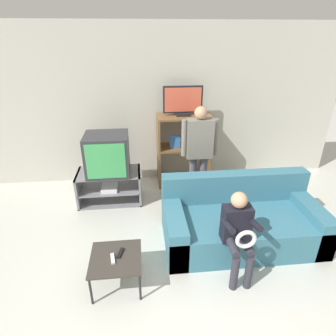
{
  "coord_description": "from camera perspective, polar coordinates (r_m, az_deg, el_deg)",
  "views": [
    {
      "loc": [
        -0.29,
        -1.23,
        2.4
      ],
      "look_at": [
        0.04,
        1.89,
        0.9
      ],
      "focal_mm": 30.0,
      "sensor_mm": 36.0,
      "label": 1
    }
  ],
  "objects": [
    {
      "name": "tv_stand",
      "position": [
        4.48,
        -11.71,
        -3.75
      ],
      "size": [
        0.96,
        0.52,
        0.5
      ],
      "color": "slate",
      "rests_on": "ground_plane"
    },
    {
      "name": "remote_control_black",
      "position": [
        3.06,
        -9.67,
        -16.65
      ],
      "size": [
        0.08,
        0.15,
        0.02
      ],
      "primitive_type": "cube",
      "rotation": [
        0.0,
        0.0,
        -0.29
      ],
      "color": "black",
      "rests_on": "snack_table"
    },
    {
      "name": "person_standing_adult",
      "position": [
        4.13,
        6.35,
        4.25
      ],
      "size": [
        0.53,
        0.2,
        1.51
      ],
      "color": "#4C4C56",
      "rests_on": "ground_plane"
    },
    {
      "name": "person_seated_child",
      "position": [
        3.06,
        14.09,
        -12.14
      ],
      "size": [
        0.33,
        0.43,
        0.97
      ],
      "color": "#2D2D38",
      "rests_on": "ground_plane"
    },
    {
      "name": "wall_back",
      "position": [
        4.83,
        -2.51,
        12.39
      ],
      "size": [
        6.4,
        0.06,
        2.6
      ],
      "color": "beige",
      "rests_on": "ground_plane"
    },
    {
      "name": "snack_table",
      "position": [
        3.06,
        -10.54,
        -17.89
      ],
      "size": [
        0.52,
        0.52,
        0.35
      ],
      "color": "#38332D",
      "rests_on": "ground_plane"
    },
    {
      "name": "media_shelf",
      "position": [
        4.79,
        3.12,
        3.73
      ],
      "size": [
        0.88,
        0.46,
        1.21
      ],
      "color": "brown",
      "rests_on": "ground_plane"
    },
    {
      "name": "remote_control_white",
      "position": [
        3.01,
        -11.18,
        -17.63
      ],
      "size": [
        0.06,
        0.15,
        0.02
      ],
      "primitive_type": "cube",
      "rotation": [
        0.0,
        0.0,
        0.15
      ],
      "color": "silver",
      "rests_on": "snack_table"
    },
    {
      "name": "television_flat",
      "position": [
        4.56,
        3.03,
        13.33
      ],
      "size": [
        0.63,
        0.2,
        0.46
      ],
      "color": "black",
      "rests_on": "media_shelf"
    },
    {
      "name": "television_main",
      "position": [
        4.24,
        -12.2,
        2.78
      ],
      "size": [
        0.63,
        0.55,
        0.6
      ],
      "color": "#2D2D33",
      "rests_on": "tv_stand"
    },
    {
      "name": "couch",
      "position": [
        3.72,
        14.45,
        -10.43
      ],
      "size": [
        1.92,
        0.95,
        0.78
      ],
      "color": "teal",
      "rests_on": "ground_plane"
    }
  ]
}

